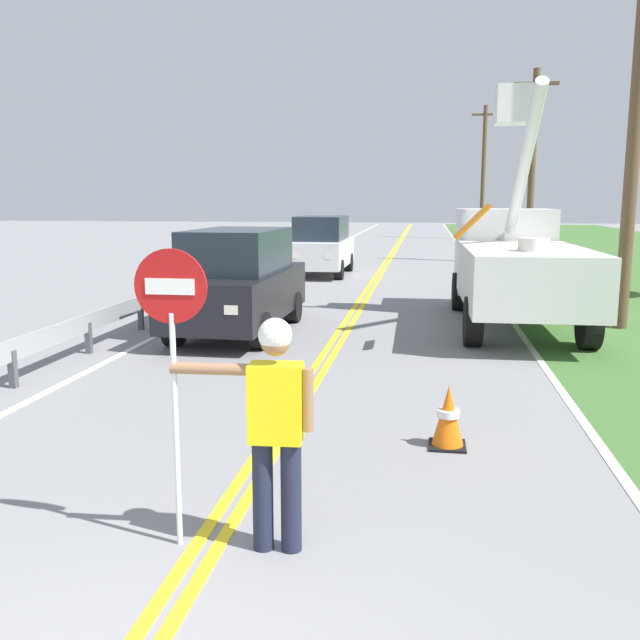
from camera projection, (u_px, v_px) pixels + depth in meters
centerline_yellow_left at (371, 282)px, 22.66m from camera, size 0.11×110.00×0.01m
centerline_yellow_right at (377, 282)px, 22.63m from camera, size 0.11×110.00×0.01m
edge_line_right at (486, 284)px, 22.11m from camera, size 0.12×110.00×0.01m
edge_line_left at (267, 280)px, 23.18m from camera, size 0.12×110.00×0.01m
flagger_worker at (275, 420)px, 5.19m from camera, size 1.09×0.26×1.83m
stop_sign_paddle at (172, 332)px, 5.15m from camera, size 0.56×0.04×2.33m
utility_bucket_truck at (514, 259)px, 14.93m from camera, size 2.67×6.84×5.13m
oncoming_suv_nearest at (238, 281)px, 13.87m from camera, size 2.00×4.64×2.10m
oncoming_suv_second at (322, 245)px, 24.75m from camera, size 1.94×4.62×2.10m
utility_pole_near at (637, 104)px, 13.80m from camera, size 1.80×0.28×8.77m
utility_pole_mid at (532, 164)px, 28.57m from camera, size 1.80×0.28×7.93m
utility_pole_far at (483, 170)px, 46.68m from camera, size 1.80×0.28×8.89m
traffic_cone_lead at (448, 417)px, 7.53m from camera, size 0.40×0.40×0.70m
guardrail_left_shoulder at (194, 285)px, 17.67m from camera, size 0.10×32.00×0.71m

